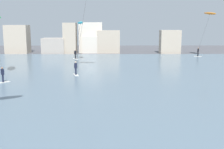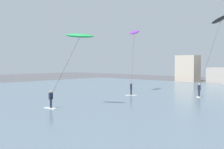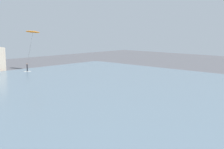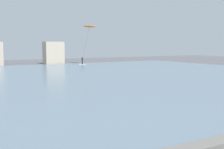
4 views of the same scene
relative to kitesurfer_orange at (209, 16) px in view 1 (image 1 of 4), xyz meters
The scene contains 5 objects.
water_bay 31.21m from the kitesurfer_orange, 132.36° to the right, with size 84.00×52.00×0.10m, color slate.
far_shore_buildings 25.94m from the kitesurfer_orange, 165.47° to the left, with size 36.09×4.84×6.41m.
kitesurfer_orange is the anchor object (origin of this frame).
kitesurfer_cyan 24.20m from the kitesurfer_orange, 164.75° to the right, with size 2.40×4.46×6.52m.
kitesurfer_black 27.02m from the kitesurfer_orange, 142.35° to the right, with size 3.52×5.30×10.28m.
Camera 1 is at (2.05, 0.80, 6.30)m, focal length 45.05 mm.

